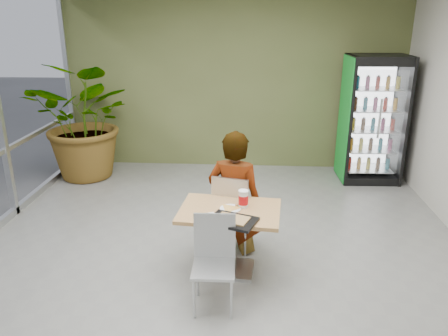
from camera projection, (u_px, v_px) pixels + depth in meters
The scene contains 12 objects.
ground at pixel (218, 265), 4.98m from camera, with size 7.00×7.00×0.00m, color slate.
room_envelope at pixel (217, 128), 4.44m from camera, with size 6.00×7.00×3.20m, color beige, non-canonical shape.
dining_table at pixel (230, 227), 4.68m from camera, with size 1.12×0.83×0.75m.
chair_far at pixel (232, 207), 5.09m from camera, with size 0.52×0.52×0.97m.
chair_near at pixel (214, 254), 4.18m from camera, with size 0.41×0.42×0.91m.
seated_woman at pixel (234, 204), 5.13m from camera, with size 0.66×0.42×1.78m, color black.
pizza_plate at pixel (230, 208), 4.61m from camera, with size 0.32×0.31×0.03m.
soda_cup at pixel (243, 199), 4.64m from camera, with size 0.11×0.11×0.19m.
napkin_stack at pixel (209, 216), 4.44m from camera, with size 0.13×0.13×0.02m, color white.
cafeteria_tray at pixel (232, 221), 4.33m from camera, with size 0.46×0.34×0.03m, color black.
beverage_fridge at pixel (372, 120), 7.23m from camera, with size 0.98×0.76×2.09m.
potted_plant at pixel (88, 120), 7.36m from camera, with size 1.81×1.56×2.01m, color #305D25.
Camera 1 is at (0.34, -4.31, 2.70)m, focal length 35.00 mm.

